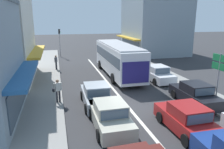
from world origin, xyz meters
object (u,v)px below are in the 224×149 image
(city_bus, at_px, (118,57))
(traffic_light_downstreet, at_px, (59,38))
(sedan_adjacent_lane_lead, at_px, (110,116))
(parked_sedan_kerb_second, at_px, (195,94))
(sedan_behind_bus_mid, at_px, (187,120))
(sedan_queue_far_back, at_px, (96,96))
(pedestrian_with_handbag_near, at_px, (58,90))
(directional_road_sign, at_px, (220,67))
(pedestrian_browsing_midblock, at_px, (56,61))
(parked_sedan_kerb_rear, at_px, (136,62))
(parked_sedan_kerb_third, at_px, (157,74))

(city_bus, height_order, traffic_light_downstreet, traffic_light_downstreet)
(sedan_adjacent_lane_lead, xyz_separation_m, traffic_light_downstreet, (-1.99, 23.65, 2.19))
(parked_sedan_kerb_second, bearing_deg, city_bus, 108.62)
(sedan_behind_bus_mid, xyz_separation_m, sedan_adjacent_lane_lead, (-3.76, 1.44, 0.00))
(parked_sedan_kerb_second, bearing_deg, sedan_behind_bus_mid, -129.74)
(city_bus, xyz_separation_m, sedan_adjacent_lane_lead, (-3.51, -10.78, -1.22))
(sedan_queue_far_back, bearing_deg, pedestrian_with_handbag_near, 163.76)
(city_bus, distance_m, directional_road_sign, 10.61)
(parked_sedan_kerb_second, xyz_separation_m, pedestrian_with_handbag_near, (-9.17, 2.19, 0.40))
(sedan_adjacent_lane_lead, bearing_deg, sedan_behind_bus_mid, -21.00)
(directional_road_sign, distance_m, pedestrian_browsing_midblock, 16.84)
(parked_sedan_kerb_second, height_order, traffic_light_downstreet, traffic_light_downstreet)
(pedestrian_browsing_midblock, bearing_deg, city_bus, -29.65)
(pedestrian_with_handbag_near, bearing_deg, sedan_behind_bus_mid, -40.52)
(directional_road_sign, bearing_deg, sedan_queue_far_back, 163.04)
(sedan_behind_bus_mid, bearing_deg, parked_sedan_kerb_rear, 79.53)
(parked_sedan_kerb_rear, height_order, pedestrian_with_handbag_near, pedestrian_with_handbag_near)
(pedestrian_browsing_midblock, bearing_deg, parked_sedan_kerb_second, -53.54)
(sedan_behind_bus_mid, xyz_separation_m, pedestrian_with_handbag_near, (-6.42, 5.49, 0.40))
(sedan_queue_far_back, xyz_separation_m, sedan_adjacent_lane_lead, (0.13, -3.31, 0.00))
(traffic_light_downstreet, xyz_separation_m, pedestrian_with_handbag_near, (-0.67, -19.60, -1.79))
(sedan_queue_far_back, height_order, sedan_adjacent_lane_lead, same)
(parked_sedan_kerb_second, relative_size, pedestrian_with_handbag_near, 2.59)
(sedan_behind_bus_mid, distance_m, sedan_adjacent_lane_lead, 4.03)
(parked_sedan_kerb_third, bearing_deg, parked_sedan_kerb_rear, 89.72)
(sedan_behind_bus_mid, xyz_separation_m, pedestrian_browsing_midblock, (-6.44, 15.74, 0.40))
(sedan_behind_bus_mid, relative_size, parked_sedan_kerb_third, 0.99)
(parked_sedan_kerb_third, height_order, pedestrian_browsing_midblock, pedestrian_browsing_midblock)
(city_bus, bearing_deg, pedestrian_browsing_midblock, 150.35)
(pedestrian_with_handbag_near, height_order, pedestrian_browsing_midblock, same)
(sedan_behind_bus_mid, xyz_separation_m, directional_road_sign, (3.73, 2.43, 2.04))
(parked_sedan_kerb_second, bearing_deg, sedan_adjacent_lane_lead, -164.06)
(parked_sedan_kerb_third, xyz_separation_m, directional_road_sign, (0.99, -6.74, 2.04))
(sedan_adjacent_lane_lead, relative_size, parked_sedan_kerb_rear, 1.00)
(sedan_behind_bus_mid, relative_size, pedestrian_browsing_midblock, 2.59)
(city_bus, distance_m, parked_sedan_kerb_third, 4.46)
(sedan_queue_far_back, bearing_deg, parked_sedan_kerb_second, -12.32)
(sedan_behind_bus_mid, distance_m, parked_sedan_kerb_second, 4.30)
(city_bus, relative_size, parked_sedan_kerb_second, 2.58)
(parked_sedan_kerb_rear, bearing_deg, sedan_behind_bus_mid, -100.47)
(sedan_adjacent_lane_lead, bearing_deg, traffic_light_downstreet, 94.80)
(sedan_adjacent_lane_lead, relative_size, pedestrian_browsing_midblock, 2.58)
(city_bus, distance_m, pedestrian_browsing_midblock, 7.16)
(sedan_adjacent_lane_lead, distance_m, pedestrian_with_handbag_near, 4.86)
(sedan_queue_far_back, xyz_separation_m, parked_sedan_kerb_second, (6.64, -1.45, 0.00))
(parked_sedan_kerb_second, height_order, pedestrian_browsing_midblock, pedestrian_browsing_midblock)
(directional_road_sign, bearing_deg, pedestrian_with_handbag_near, 163.22)
(parked_sedan_kerb_third, bearing_deg, sedan_adjacent_lane_lead, -130.13)
(sedan_queue_far_back, xyz_separation_m, parked_sedan_kerb_rear, (6.67, 10.26, 0.00))
(sedan_behind_bus_mid, xyz_separation_m, parked_sedan_kerb_rear, (2.77, 15.02, 0.00))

